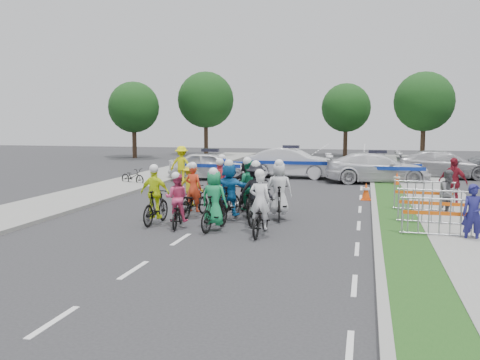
% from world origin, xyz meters
% --- Properties ---
extents(ground, '(90.00, 90.00, 0.00)m').
position_xyz_m(ground, '(0.00, 0.00, 0.00)').
color(ground, '#28282B').
rests_on(ground, ground).
extents(curb_right, '(0.20, 60.00, 0.12)m').
position_xyz_m(curb_right, '(5.10, 5.00, 0.06)').
color(curb_right, gray).
rests_on(curb_right, ground).
extents(grass_strip, '(1.20, 60.00, 0.11)m').
position_xyz_m(grass_strip, '(5.80, 5.00, 0.06)').
color(grass_strip, '#174516').
rests_on(grass_strip, ground).
extents(sidewalk_right, '(2.40, 60.00, 0.13)m').
position_xyz_m(sidewalk_right, '(7.60, 5.00, 0.07)').
color(sidewalk_right, gray).
rests_on(sidewalk_right, ground).
extents(sidewalk_left, '(3.00, 60.00, 0.13)m').
position_xyz_m(sidewalk_left, '(-6.50, 5.00, 0.07)').
color(sidewalk_left, gray).
rests_on(sidewalk_left, ground).
extents(rider_0, '(0.67, 1.83, 1.85)m').
position_xyz_m(rider_0, '(1.95, 1.04, 0.61)').
color(rider_0, black).
rests_on(rider_0, ground).
extents(rider_1, '(0.84, 1.80, 1.83)m').
position_xyz_m(rider_1, '(0.55, 1.35, 0.71)').
color(rider_1, black).
rests_on(rider_1, ground).
extents(rider_2, '(0.86, 1.71, 1.67)m').
position_xyz_m(rider_2, '(-0.66, 1.54, 0.63)').
color(rider_2, black).
rests_on(rider_2, ground).
extents(rider_3, '(0.95, 1.78, 1.85)m').
position_xyz_m(rider_3, '(-1.46, 1.84, 0.71)').
color(rider_3, black).
rests_on(rider_3, ground).
extents(rider_4, '(1.11, 1.95, 1.95)m').
position_xyz_m(rider_4, '(1.49, 2.73, 0.75)').
color(rider_4, black).
rests_on(rider_4, ground).
extents(rider_5, '(1.60, 1.91, 1.95)m').
position_xyz_m(rider_5, '(0.58, 2.97, 0.82)').
color(rider_5, black).
rests_on(rider_5, ground).
extents(rider_6, '(0.96, 1.87, 1.82)m').
position_xyz_m(rider_6, '(-0.72, 3.33, 0.60)').
color(rider_6, black).
rests_on(rider_6, ground).
extents(rider_7, '(0.88, 1.90, 1.94)m').
position_xyz_m(rider_7, '(2.09, 3.49, 0.75)').
color(rider_7, black).
rests_on(rider_7, ground).
extents(rider_8, '(1.02, 2.01, 1.96)m').
position_xyz_m(rider_8, '(0.93, 4.06, 0.72)').
color(rider_8, black).
rests_on(rider_8, ground).
extents(rider_9, '(0.99, 1.83, 1.86)m').
position_xyz_m(rider_9, '(-0.16, 4.61, 0.72)').
color(rider_9, black).
rests_on(rider_9, ground).
extents(rider_10, '(0.98, 1.70, 1.69)m').
position_xyz_m(rider_10, '(-1.20, 4.44, 0.66)').
color(rider_10, black).
rests_on(rider_10, ground).
extents(rider_11, '(1.50, 1.79, 1.84)m').
position_xyz_m(rider_11, '(0.68, 5.14, 0.78)').
color(rider_11, black).
rests_on(rider_11, ground).
extents(rider_12, '(1.01, 1.96, 1.91)m').
position_xyz_m(rider_12, '(-0.45, 5.96, 0.63)').
color(rider_12, black).
rests_on(rider_12, ground).
extents(police_car_0, '(4.60, 2.47, 1.49)m').
position_xyz_m(police_car_0, '(-3.31, 14.02, 0.74)').
color(police_car_0, silver).
rests_on(police_car_0, ground).
extents(police_car_1, '(5.00, 1.91, 1.63)m').
position_xyz_m(police_car_1, '(0.76, 15.90, 0.81)').
color(police_car_1, silver).
rests_on(police_car_1, ground).
extents(police_car_2, '(5.41, 2.66, 1.51)m').
position_xyz_m(police_car_2, '(5.33, 14.42, 0.76)').
color(police_car_2, silver).
rests_on(police_car_2, ground).
extents(civilian_sedan, '(5.17, 2.13, 1.50)m').
position_xyz_m(civilian_sedan, '(8.91, 17.45, 0.75)').
color(civilian_sedan, '#A9A9AE').
rests_on(civilian_sedan, ground).
extents(spectator_0, '(0.57, 0.38, 1.55)m').
position_xyz_m(spectator_0, '(7.48, 1.28, 0.78)').
color(spectator_0, navy).
rests_on(spectator_0, ground).
extents(spectator_1, '(0.95, 0.90, 1.55)m').
position_xyz_m(spectator_1, '(7.46, 5.32, 0.77)').
color(spectator_1, '#5B5B60').
rests_on(spectator_1, ground).
extents(spectator_2, '(1.14, 0.90, 1.81)m').
position_xyz_m(spectator_2, '(7.88, 7.39, 0.91)').
color(spectator_2, maroon).
rests_on(spectator_2, ground).
extents(marshal_hiviz, '(1.21, 0.71, 1.86)m').
position_xyz_m(marshal_hiviz, '(-4.32, 12.31, 0.93)').
color(marshal_hiviz, yellow).
rests_on(marshal_hiviz, ground).
extents(barrier_0, '(2.02, 0.58, 1.12)m').
position_xyz_m(barrier_0, '(6.70, 1.55, 0.56)').
color(barrier_0, '#A5A8AD').
rests_on(barrier_0, ground).
extents(barrier_1, '(2.05, 0.75, 1.12)m').
position_xyz_m(barrier_1, '(6.70, 3.31, 0.56)').
color(barrier_1, '#A5A8AD').
rests_on(barrier_1, ground).
extents(barrier_2, '(2.04, 0.69, 1.12)m').
position_xyz_m(barrier_2, '(6.70, 5.63, 0.56)').
color(barrier_2, '#A5A8AD').
rests_on(barrier_2, ground).
extents(cone_0, '(0.40, 0.40, 0.70)m').
position_xyz_m(cone_0, '(4.80, 8.39, 0.34)').
color(cone_0, '#F24C0C').
rests_on(cone_0, ground).
extents(cone_1, '(0.40, 0.40, 0.70)m').
position_xyz_m(cone_1, '(6.23, 13.04, 0.34)').
color(cone_1, '#F24C0C').
rests_on(cone_1, ground).
extents(parked_bike, '(1.63, 1.10, 0.81)m').
position_xyz_m(parked_bike, '(-6.36, 10.88, 0.41)').
color(parked_bike, black).
rests_on(parked_bike, ground).
extents(tree_0, '(4.20, 4.20, 6.30)m').
position_xyz_m(tree_0, '(-14.00, 28.00, 4.19)').
color(tree_0, '#382619').
rests_on(tree_0, ground).
extents(tree_1, '(4.55, 4.55, 6.82)m').
position_xyz_m(tree_1, '(9.00, 30.00, 4.54)').
color(tree_1, '#382619').
rests_on(tree_1, ground).
extents(tree_3, '(4.90, 4.90, 7.35)m').
position_xyz_m(tree_3, '(-9.00, 32.00, 4.89)').
color(tree_3, '#382619').
rests_on(tree_3, ground).
extents(tree_4, '(4.20, 4.20, 6.30)m').
position_xyz_m(tree_4, '(3.00, 34.00, 4.19)').
color(tree_4, '#382619').
rests_on(tree_4, ground).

